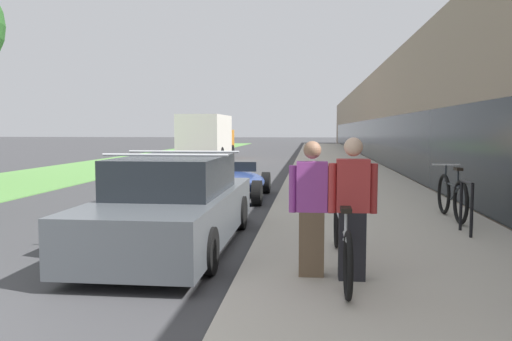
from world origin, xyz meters
TOP-DOWN VIEW (x-y plane):
  - sidewalk_slab at (5.21, 21.00)m, footprint 4.11×70.00m
  - storefront_facade at (12.29, 29.00)m, footprint 10.01×70.00m
  - lawn_strip at (-6.07, 25.00)m, footprint 5.03×70.00m
  - tandem_bicycle at (4.35, 2.82)m, footprint 0.52×2.85m
  - person_rider at (4.44, 2.45)m, footprint 0.53×0.21m
  - person_bystander at (4.00, 2.54)m, footprint 0.52×0.20m
  - bike_rack_hoop at (6.43, 5.08)m, footprint 0.05×0.60m
  - cruiser_bike_nearest at (6.58, 6.43)m, footprint 0.52×1.89m
  - parked_sedan_curbside at (1.93, 4.33)m, footprint 1.82×4.75m
  - vintage_roadster_curbside at (1.94, 9.71)m, footprint 1.80×4.02m
  - moving_truck at (-1.95, 25.13)m, footprint 2.33×6.33m

SIDE VIEW (x-z plane):
  - lawn_strip at x=-6.07m, z-range 0.00..0.03m
  - sidewalk_slab at x=5.21m, z-range 0.00..0.15m
  - vintage_roadster_curbside at x=1.94m, z-range -0.06..0.86m
  - tandem_bicycle at x=4.35m, z-range 0.09..0.94m
  - cruiser_bike_nearest at x=6.58m, z-range 0.06..1.05m
  - parked_sedan_curbside at x=1.93m, z-range -0.09..1.36m
  - bike_rack_hoop at x=6.43m, z-range 0.24..1.08m
  - person_bystander at x=4.00m, z-range 0.15..1.67m
  - person_rider at x=4.44m, z-range 0.15..1.71m
  - moving_truck at x=-1.95m, z-range 0.02..2.62m
  - storefront_facade at x=12.29m, z-range 0.00..4.92m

